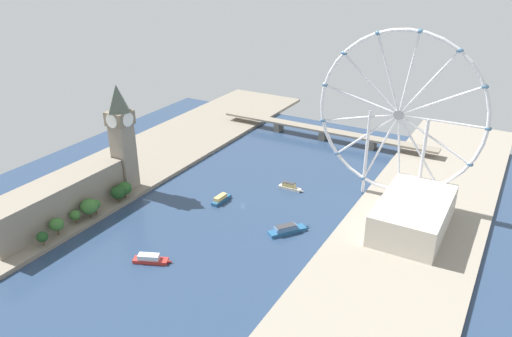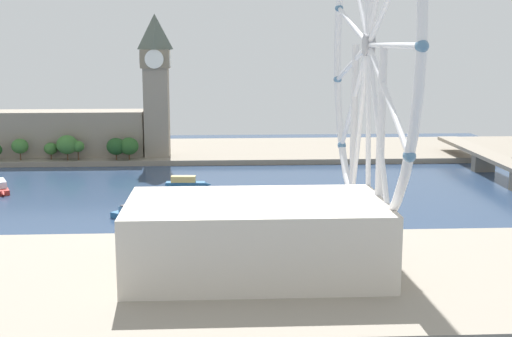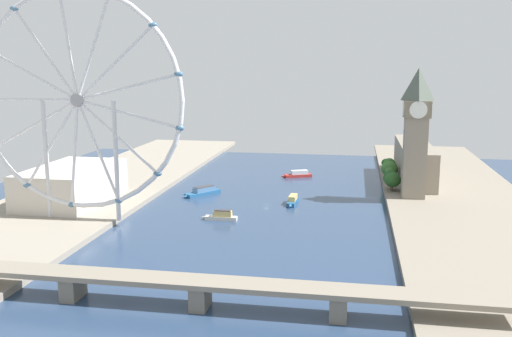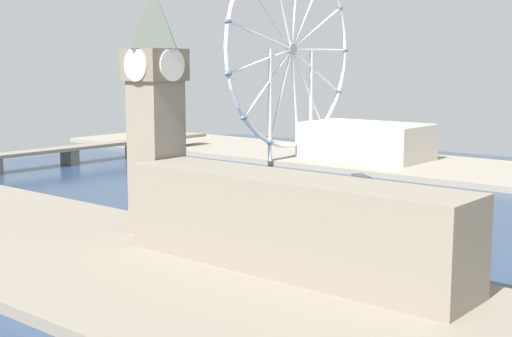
% 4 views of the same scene
% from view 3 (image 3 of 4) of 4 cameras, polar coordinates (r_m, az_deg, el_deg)
% --- Properties ---
extents(ground_plane, '(409.37, 409.37, 0.00)m').
position_cam_3_polar(ground_plane, '(357.87, 1.02, -3.65)').
color(ground_plane, navy).
extents(riverbank_left, '(90.00, 520.00, 3.00)m').
position_cam_3_polar(riverbank_left, '(359.69, 20.26, -4.00)').
color(riverbank_left, gray).
rests_on(riverbank_left, ground_plane).
extents(riverbank_right, '(90.00, 520.00, 3.00)m').
position_cam_3_polar(riverbank_right, '(393.57, -16.49, -2.55)').
color(riverbank_right, gray).
rests_on(riverbank_right, ground_plane).
extents(clock_tower, '(17.28, 17.28, 81.94)m').
position_cam_3_polar(clock_tower, '(371.38, 15.75, 3.62)').
color(clock_tower, gray).
rests_on(clock_tower, riverbank_left).
extents(parliament_block, '(22.00, 106.09, 26.30)m').
position_cam_3_polar(parliament_block, '(436.25, 15.58, 0.72)').
color(parliament_block, gray).
rests_on(parliament_block, riverbank_left).
extents(tree_row_embankment, '(12.91, 83.57, 14.33)m').
position_cam_3_polar(tree_row_embankment, '(418.53, 13.34, -0.31)').
color(tree_row_embankment, '#513823').
rests_on(tree_row_embankment, riverbank_left).
extents(ferris_wheel, '(119.74, 3.20, 124.65)m').
position_cam_3_polar(ferris_wheel, '(319.31, -17.47, 6.46)').
color(ferris_wheel, silver).
rests_on(ferris_wheel, riverbank_right).
extents(riverside_hall, '(42.30, 74.27, 21.49)m').
position_cam_3_polar(riverside_hall, '(370.90, -18.00, -1.49)').
color(riverside_hall, beige).
rests_on(riverside_hall, riverbank_right).
extents(river_bridge, '(221.37, 12.33, 10.75)m').
position_cam_3_polar(river_bridge, '(210.89, -5.63, -11.63)').
color(river_bridge, gray).
rests_on(river_bridge, ground_plane).
extents(tour_boat_0, '(21.37, 4.61, 6.00)m').
position_cam_3_polar(tour_boat_0, '(323.62, -3.54, -4.78)').
color(tour_boat_0, beige).
rests_on(tour_boat_0, ground_plane).
extents(tour_boat_1, '(22.09, 27.29, 5.72)m').
position_cam_3_polar(tour_boat_1, '(384.93, -5.39, -2.32)').
color(tour_boat_1, '#235684').
rests_on(tour_boat_1, ground_plane).
extents(tour_boat_2, '(24.49, 14.12, 5.31)m').
position_cam_3_polar(tour_boat_2, '(444.15, 4.23, -0.58)').
color(tour_boat_2, '#B22D28').
rests_on(tour_boat_2, ground_plane).
extents(tour_boat_3, '(6.01, 22.17, 5.55)m').
position_cam_3_polar(tour_boat_3, '(359.34, 3.69, -3.24)').
color(tour_boat_3, '#235684').
rests_on(tour_boat_3, ground_plane).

